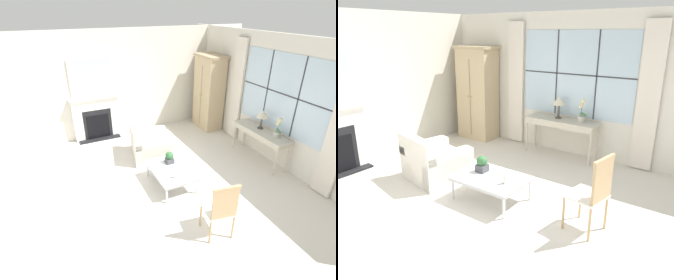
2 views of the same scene
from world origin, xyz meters
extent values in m
plane|color=silver|center=(0.00, 0.00, 0.00)|extent=(14.00, 14.00, 0.00)
cube|color=silver|center=(0.00, 3.03, 1.40)|extent=(7.20, 0.06, 2.80)
cube|color=silver|center=(0.00, 3.00, 1.62)|extent=(2.32, 0.01, 1.66)
cube|color=#2D2D33|center=(-0.42, 2.99, 1.62)|extent=(0.02, 0.02, 1.66)
cube|color=#2D2D33|center=(0.42, 2.99, 1.62)|extent=(0.02, 0.02, 1.66)
cube|color=#2D2D33|center=(0.00, 2.99, 1.62)|extent=(2.32, 0.02, 0.02)
cube|color=silver|center=(-1.39, 2.95, 1.32)|extent=(0.38, 0.06, 2.60)
cube|color=silver|center=(-3.03, 0.60, 1.40)|extent=(0.06, 7.20, 2.80)
cube|color=black|center=(-2.83, -0.44, 0.02)|extent=(0.34, 1.10, 0.04)
cube|color=white|center=(-2.91, -0.44, 0.58)|extent=(0.18, 1.22, 1.16)
cube|color=white|center=(-2.88, -0.44, 1.18)|extent=(0.24, 1.30, 0.04)
cube|color=black|center=(-2.81, -0.44, 0.38)|extent=(0.02, 0.59, 0.64)
cube|color=black|center=(-2.82, -0.44, 0.44)|extent=(0.01, 0.75, 0.80)
cube|color=white|center=(-2.98, -0.44, 1.66)|extent=(0.04, 1.08, 0.96)
cube|color=silver|center=(-2.96, -0.44, 1.66)|extent=(0.01, 1.00, 0.88)
cube|color=tan|center=(-2.28, 2.69, 1.03)|extent=(0.85, 0.52, 2.05)
cube|color=tan|center=(-2.28, 2.69, 2.08)|extent=(0.93, 0.58, 0.06)
cube|color=#74644C|center=(-2.28, 2.42, 0.99)|extent=(0.01, 0.01, 1.72)
sphere|color=#997F4C|center=(-2.33, 2.42, 1.03)|extent=(0.03, 0.03, 0.03)
sphere|color=#997F4C|center=(-2.23, 2.42, 1.03)|extent=(0.03, 0.03, 0.03)
cube|color=beige|center=(-0.13, 2.73, 0.74)|extent=(1.47, 0.43, 0.03)
cube|color=beige|center=(-0.13, 2.73, 0.67)|extent=(1.41, 0.41, 0.10)
cylinder|color=beige|center=(-0.82, 2.55, 0.36)|extent=(0.04, 0.04, 0.72)
cylinder|color=beige|center=(0.57, 2.55, 0.36)|extent=(0.04, 0.04, 0.72)
cylinder|color=beige|center=(-0.82, 2.90, 0.36)|extent=(0.04, 0.04, 0.72)
cylinder|color=beige|center=(0.57, 2.90, 0.36)|extent=(0.04, 0.04, 0.72)
cylinder|color=#4C4742|center=(-0.23, 2.79, 0.77)|extent=(0.13, 0.13, 0.02)
cylinder|color=#4C4742|center=(-0.23, 2.79, 0.91)|extent=(0.05, 0.05, 0.26)
cone|color=beige|center=(-0.23, 2.79, 1.11)|extent=(0.28, 0.28, 0.16)
cylinder|color=#BCB7AD|center=(0.26, 2.77, 0.82)|extent=(0.14, 0.14, 0.12)
cylinder|color=#336638|center=(0.26, 2.77, 1.04)|extent=(0.01, 0.01, 0.32)
cube|color=#336638|center=(0.30, 2.77, 0.92)|extent=(0.13, 0.02, 0.08)
sphere|color=beige|center=(0.23, 2.78, 1.06)|extent=(0.08, 0.08, 0.08)
sphere|color=beige|center=(0.26, 2.78, 1.11)|extent=(0.08, 0.08, 0.08)
sphere|color=beige|center=(0.28, 2.78, 1.17)|extent=(0.08, 0.08, 0.08)
cube|color=silver|center=(-1.34, 0.50, 0.22)|extent=(1.11, 1.04, 0.43)
cube|color=silver|center=(-1.41, 0.15, 0.62)|extent=(0.97, 0.35, 0.37)
cube|color=silver|center=(-1.71, 0.57, 0.29)|extent=(0.37, 0.89, 0.57)
cube|color=silver|center=(-0.97, 0.42, 0.29)|extent=(0.37, 0.89, 0.57)
cube|color=white|center=(1.34, 0.54, 0.47)|extent=(0.51, 0.51, 0.03)
cube|color=tan|center=(1.54, 0.50, 0.74)|extent=(0.10, 0.41, 0.50)
cube|color=tan|center=(1.54, 0.50, 1.01)|extent=(0.11, 0.43, 0.05)
cylinder|color=tan|center=(1.13, 0.38, 0.23)|extent=(0.04, 0.04, 0.46)
cylinder|color=tan|center=(1.19, 0.75, 0.23)|extent=(0.04, 0.04, 0.46)
cylinder|color=tan|center=(1.50, 0.32, 0.23)|extent=(0.04, 0.04, 0.46)
cylinder|color=tan|center=(1.56, 0.69, 0.23)|extent=(0.04, 0.04, 0.46)
cube|color=silver|center=(-0.10, 0.44, 0.37)|extent=(1.06, 0.75, 0.03)
cube|color=#B1B3B8|center=(-0.10, 0.44, 0.34)|extent=(1.04, 0.74, 0.04)
cylinder|color=silver|center=(-0.58, 0.11, 0.18)|extent=(0.04, 0.04, 0.36)
cylinder|color=silver|center=(0.38, 0.11, 0.18)|extent=(0.04, 0.04, 0.36)
cylinder|color=silver|center=(-0.58, 0.76, 0.18)|extent=(0.04, 0.04, 0.36)
cylinder|color=silver|center=(0.38, 0.76, 0.18)|extent=(0.04, 0.04, 0.36)
cube|color=#4C4C51|center=(-0.32, 0.50, 0.44)|extent=(0.16, 0.16, 0.11)
sphere|color=#336638|center=(-0.32, 0.50, 0.55)|extent=(0.17, 0.17, 0.17)
cylinder|color=silver|center=(0.21, 0.37, 0.39)|extent=(0.08, 0.08, 0.01)
cylinder|color=silver|center=(0.21, 0.37, 0.46)|extent=(0.06, 0.06, 0.13)
cylinder|color=black|center=(0.21, 0.37, 0.53)|extent=(0.00, 0.00, 0.01)
camera|label=1|loc=(3.84, -1.49, 3.29)|focal=28.00mm
camera|label=2|loc=(2.69, -3.00, 2.42)|focal=35.00mm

